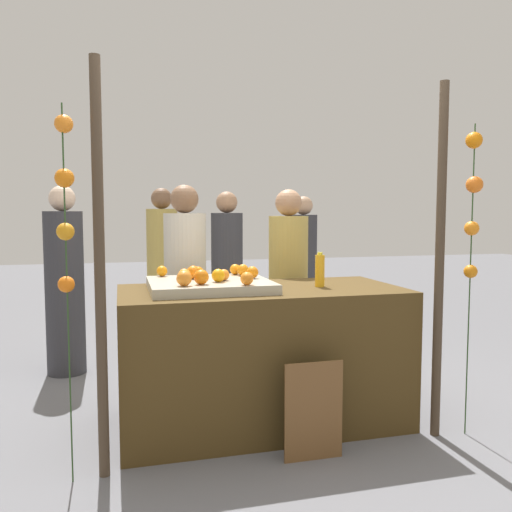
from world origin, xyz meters
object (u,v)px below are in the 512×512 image
orange_0 (198,272)px  vendor_left (185,296)px  orange_1 (243,270)px  vendor_right (288,294)px  chalkboard_sign (313,412)px  juice_bottle (320,270)px  stall_counter (262,356)px

orange_0 → vendor_left: vendor_left is taller
orange_1 → vendor_right: bearing=45.6°
orange_0 → vendor_left: size_ratio=0.05×
orange_1 → chalkboard_sign: orange_1 is taller
orange_1 → juice_bottle: juice_bottle is taller
orange_1 → vendor_right: size_ratio=0.05×
juice_bottle → orange_0: bearing=163.8°
chalkboard_sign → vendor_left: 1.50m
orange_1 → juice_bottle: (0.47, -0.23, 0.01)m
stall_counter → orange_0: size_ratio=24.91×
chalkboard_sign → juice_bottle: bearing=65.5°
vendor_left → vendor_right: 0.83m
orange_0 → orange_1: bearing=1.2°
orange_1 → vendor_left: (-0.33, 0.52, -0.25)m
juice_bottle → vendor_left: vendor_left is taller
orange_0 → juice_bottle: bearing=-16.2°
orange_0 → vendor_left: bearing=92.4°
orange_0 → orange_1: (0.31, 0.01, 0.00)m
orange_0 → vendor_left: 0.58m
orange_1 → juice_bottle: size_ratio=0.35×
chalkboard_sign → vendor_right: size_ratio=0.36×
vendor_right → orange_0: bearing=-147.5°
orange_0 → juice_bottle: juice_bottle is taller
orange_0 → vendor_right: bearing=32.5°
orange_1 → chalkboard_sign: bearing=-74.8°
stall_counter → vendor_right: 0.88m
orange_1 → vendor_left: vendor_left is taller
orange_1 → vendor_right: 0.76m
juice_bottle → vendor_left: 1.13m
stall_counter → juice_bottle: juice_bottle is taller
vendor_left → stall_counter: bearing=-60.6°
stall_counter → chalkboard_sign: size_ratio=3.20×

